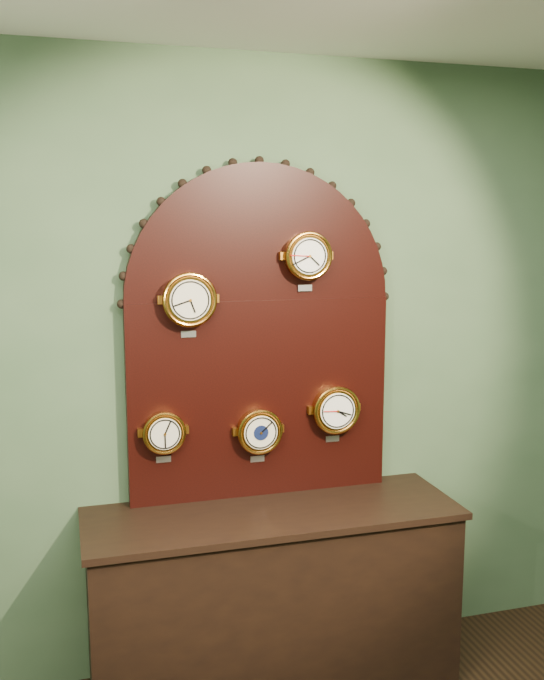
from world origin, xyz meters
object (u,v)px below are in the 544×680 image
object	(u,v)px
display_board	(260,323)
tide_clock	(335,409)
shop_counter	(273,602)
barometer	(259,431)
hygrometer	(164,432)
roman_clock	(189,300)
arabic_clock	(307,256)

from	to	relation	value
display_board	tide_clock	world-z (taller)	display_board
shop_counter	barometer	xyz separation A→B (m)	(-0.02, 0.15, 0.75)
shop_counter	hygrometer	world-z (taller)	hygrometer
hygrometer	roman_clock	bearing A→B (deg)	-0.57
shop_counter	hygrometer	size ratio (longest dim) A/B	6.65
shop_counter	tide_clock	distance (m)	0.90
arabic_clock	hygrometer	bearing A→B (deg)	179.94
arabic_clock	hygrometer	size ratio (longest dim) A/B	1.11
shop_counter	roman_clock	bearing A→B (deg)	154.98
roman_clock	arabic_clock	xyz separation A→B (m)	(0.53, 0.00, 0.18)
shop_counter	arabic_clock	size ratio (longest dim) A/B	6.01
tide_clock	shop_counter	bearing A→B (deg)	-155.83
roman_clock	tide_clock	distance (m)	0.85
shop_counter	hygrometer	distance (m)	0.91
roman_clock	hygrometer	bearing A→B (deg)	179.43
tide_clock	arabic_clock	bearing A→B (deg)	179.89
display_board	roman_clock	size ratio (longest dim) A/B	5.37
barometer	tide_clock	bearing A→B (deg)	-0.05
shop_counter	hygrometer	bearing A→B (deg)	161.02
tide_clock	hygrometer	bearing A→B (deg)	179.93
hygrometer	barometer	xyz separation A→B (m)	(0.43, -0.00, -0.03)
roman_clock	barometer	size ratio (longest dim) A/B	1.10
arabic_clock	barometer	distance (m)	0.81
display_board	arabic_clock	bearing A→B (deg)	-18.30
shop_counter	roman_clock	distance (m)	1.40
barometer	shop_counter	bearing A→B (deg)	-81.83
hygrometer	barometer	world-z (taller)	hygrometer
display_board	roman_clock	xyz separation A→B (m)	(-0.33, -0.07, 0.12)
display_board	tide_clock	distance (m)	0.53
barometer	tide_clock	xyz separation A→B (m)	(0.36, -0.00, 0.07)
shop_counter	roman_clock	xyz separation A→B (m)	(-0.33, 0.15, 1.35)
hygrometer	tide_clock	size ratio (longest dim) A/B	0.87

